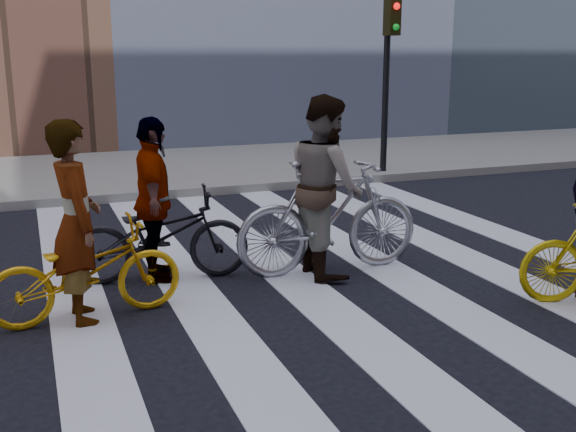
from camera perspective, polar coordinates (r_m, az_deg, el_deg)
ground at (r=6.66m, az=-2.64°, el=-7.11°), size 100.00×100.00×0.00m
sidewalk_far at (r=13.75m, az=-12.74°, el=3.70°), size 100.00×5.00×0.15m
zebra_crosswalk at (r=6.66m, az=-2.64°, el=-7.07°), size 8.25×10.00×0.01m
traffic_signal at (r=12.92m, az=8.53°, el=13.11°), size 0.22×0.42×3.33m
bike_yellow_left at (r=6.33m, az=-16.76°, el=-4.52°), size 1.76×0.76×0.90m
bike_silver_mid at (r=7.33m, az=3.51°, el=-0.05°), size 2.12×0.67×1.26m
bike_dark_rear at (r=7.21m, az=-10.77°, el=-1.64°), size 1.94×0.90×0.98m
rider_left at (r=6.20m, az=-17.51°, el=-0.53°), size 0.50×0.70×1.82m
rider_mid at (r=7.23m, az=3.19°, el=2.56°), size 0.77×0.97×1.95m
rider_rear at (r=7.12m, az=-11.30°, el=1.28°), size 0.56×1.07×1.74m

